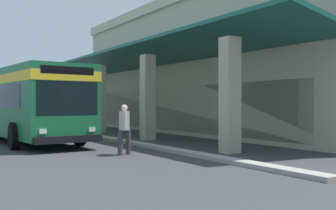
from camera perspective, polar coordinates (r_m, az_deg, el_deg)
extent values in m
plane|color=#38383A|center=(24.96, -5.70, -3.69)|extent=(120.00, 120.00, 0.00)
cube|color=#9E998E|center=(21.46, -10.06, -4.15)|extent=(28.46, 0.50, 0.12)
cube|color=#B2A88E|center=(26.50, 10.01, 4.25)|extent=(23.71, 10.56, 7.14)
cube|color=#C0B59A|center=(27.06, 10.01, 12.45)|extent=(24.01, 10.86, 0.60)
cube|color=#B2A88E|center=(30.30, -13.37, 0.69)|extent=(0.55, 0.55, 3.93)
cube|color=#B2A88E|center=(24.70, -9.25, 0.83)|extent=(0.55, 0.55, 3.93)
cube|color=#B2A88E|center=(19.31, -2.78, 1.03)|extent=(0.55, 0.55, 3.93)
cube|color=#B2A88E|center=(14.35, 8.41, 1.34)|extent=(0.55, 0.55, 3.93)
cube|color=#19594C|center=(22.70, -3.34, 6.74)|extent=(23.71, 3.16, 0.82)
cube|color=#19232D|center=(23.35, 0.23, -0.51)|extent=(19.92, 0.08, 2.40)
cube|color=#196638|center=(20.03, -19.55, 0.31)|extent=(11.19, 3.57, 2.75)
cube|color=yellow|center=(20.05, -19.55, 2.95)|extent=(11.21, 3.60, 0.36)
cube|color=#19232D|center=(20.31, -19.79, 0.94)|extent=(9.44, 3.44, 0.90)
cube|color=#19232D|center=(14.87, -13.50, 0.86)|extent=(0.27, 2.24, 1.20)
cube|color=black|center=(14.90, -13.49, 4.60)|extent=(0.24, 1.94, 0.28)
cube|color=black|center=(14.80, -13.30, -4.56)|extent=(0.43, 2.46, 0.24)
cube|color=silver|center=(15.22, -10.32, -3.30)|extent=(0.08, 0.24, 0.16)
cube|color=silver|center=(14.53, -16.68, -3.46)|extent=(0.08, 0.24, 0.16)
cube|color=silver|center=(21.52, -20.70, 4.28)|extent=(2.56, 2.00, 0.24)
cylinder|color=black|center=(17.10, -11.93, -3.76)|extent=(1.00, 0.30, 1.00)
cylinder|color=black|center=(16.22, -20.19, -3.97)|extent=(1.00, 0.30, 1.00)
cylinder|color=black|center=(23.37, -18.71, -2.72)|extent=(1.00, 0.30, 1.00)
cylinder|color=#38383D|center=(13.92, -5.42, -5.04)|extent=(0.16, 0.16, 0.81)
cylinder|color=#38383D|center=(13.67, -6.54, -5.13)|extent=(0.16, 0.16, 0.81)
cube|color=silver|center=(13.74, -5.98, -2.14)|extent=(0.50, 0.29, 0.61)
sphere|color=beige|center=(13.73, -5.98, -0.41)|extent=(0.22, 0.22, 0.22)
cylinder|color=silver|center=(14.03, -6.11, -1.97)|extent=(0.09, 0.09, 0.55)
cylinder|color=silver|center=(13.45, -5.84, -2.05)|extent=(0.09, 0.09, 0.55)
cube|color=#4C4742|center=(27.00, -10.69, -2.82)|extent=(0.93, 0.93, 0.55)
cylinder|color=#332319|center=(26.99, -10.69, -2.22)|extent=(0.79, 0.79, 0.02)
cylinder|color=brown|center=(26.96, -10.69, 0.19)|extent=(0.16, 0.16, 2.29)
ellipsoid|color=#1E6028|center=(26.63, -10.19, 2.87)|extent=(0.89, 0.39, 0.14)
ellipsoid|color=#1E6028|center=(27.09, -9.70, 2.74)|extent=(0.35, 0.97, 0.19)
ellipsoid|color=#1E6028|center=(27.43, -10.42, 2.72)|extent=(0.87, 0.72, 0.15)
ellipsoid|color=#1E6028|center=(27.28, -11.37, 2.69)|extent=(0.86, 0.59, 0.19)
ellipsoid|color=#1E6028|center=(26.65, -11.48, 3.03)|extent=(0.61, 1.02, 0.14)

